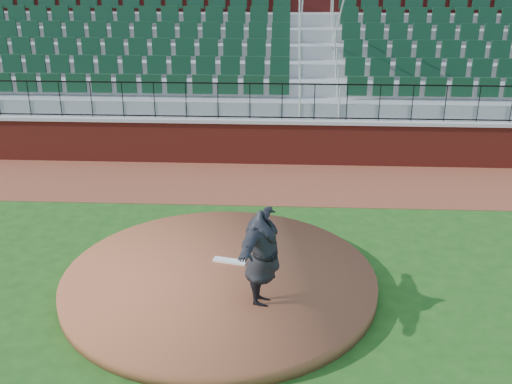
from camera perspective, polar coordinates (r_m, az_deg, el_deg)
ground at (r=11.26m, az=-0.39°, el=-9.03°), size 90.00×90.00×0.00m
warning_track at (r=16.12m, az=0.70°, el=0.92°), size 34.00×3.20×0.01m
field_wall at (r=17.44m, az=0.92°, el=4.64°), size 34.00×0.35×1.20m
wall_cap at (r=17.25m, az=0.93°, el=6.70°), size 34.00×0.45×0.10m
wall_railing at (r=17.12m, az=0.94°, el=8.47°), size 34.00×0.05×1.00m
seating_stands at (r=19.68m, az=1.24°, el=11.74°), size 34.00×5.10×4.60m
concourse_wall at (r=22.37m, az=1.47°, el=14.15°), size 34.00×0.50×5.50m
pitchers_mound at (r=11.28m, az=-3.44°, el=-8.28°), size 5.71×5.71×0.25m
pitching_rubber at (r=11.62m, az=-2.47°, el=-6.46°), size 0.65×0.30×0.04m
pitcher at (r=9.96m, az=0.58°, el=-6.19°), size 0.90×2.15×1.70m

